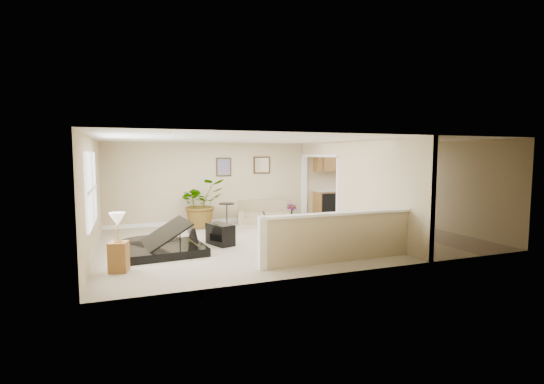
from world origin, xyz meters
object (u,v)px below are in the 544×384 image
object	(u,v)px
palm_plant	(201,203)
lamp_stand	(118,247)
small_plant	(291,216)
piano_bench	(220,234)
loveseat	(262,211)
piano	(160,222)
accent_table	(227,211)

from	to	relation	value
palm_plant	lamp_stand	bearing A→B (deg)	-119.61
small_plant	lamp_stand	size ratio (longest dim) A/B	0.57
piano_bench	lamp_stand	distance (m)	2.69
loveseat	small_plant	world-z (taller)	loveseat
loveseat	piano	bearing A→B (deg)	-125.45
palm_plant	lamp_stand	size ratio (longest dim) A/B	1.44
accent_table	small_plant	size ratio (longest dim) A/B	1.10
palm_plant	lamp_stand	xyz separation A→B (m)	(-2.22, -3.90, -0.25)
piano	lamp_stand	world-z (taller)	piano
lamp_stand	small_plant	bearing A→B (deg)	35.40
accent_table	palm_plant	size ratio (longest dim) A/B	0.44
accent_table	palm_plant	xyz separation A→B (m)	(-0.78, -0.04, 0.27)
piano	palm_plant	size ratio (longest dim) A/B	1.37
loveseat	small_plant	size ratio (longest dim) A/B	2.93
piano_bench	palm_plant	distance (m)	2.45
palm_plant	small_plant	bearing A→B (deg)	-8.60
piano	accent_table	xyz separation A→B (m)	(2.15, 2.69, -0.23)
accent_table	lamp_stand	bearing A→B (deg)	-127.23
piano_bench	palm_plant	world-z (taller)	palm_plant
piano_bench	loveseat	size ratio (longest dim) A/B	0.41
loveseat	accent_table	size ratio (longest dim) A/B	2.66
accent_table	lamp_stand	xyz separation A→B (m)	(-2.99, -3.94, 0.02)
loveseat	palm_plant	world-z (taller)	palm_plant
small_plant	palm_plant	bearing A→B (deg)	171.40
loveseat	palm_plant	xyz separation A→B (m)	(-1.98, -0.23, 0.36)
loveseat	lamp_stand	distance (m)	5.89
small_plant	lamp_stand	world-z (taller)	lamp_stand
palm_plant	lamp_stand	world-z (taller)	palm_plant
piano	lamp_stand	bearing A→B (deg)	-129.52
palm_plant	small_plant	distance (m)	2.77
small_plant	lamp_stand	bearing A→B (deg)	-144.60
loveseat	accent_table	world-z (taller)	loveseat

